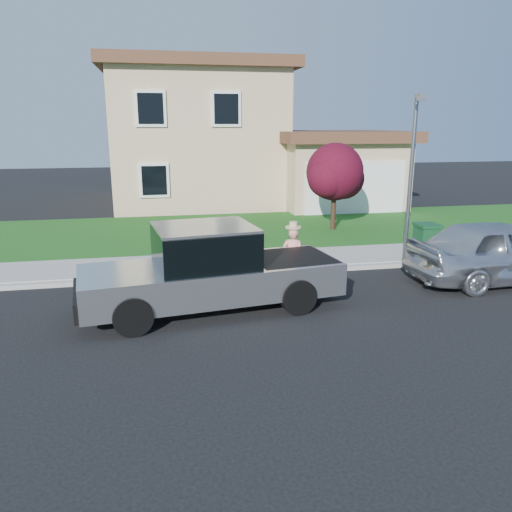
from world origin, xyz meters
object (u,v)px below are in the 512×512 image
Objects in this scene: woman at (293,256)px; street_lamp at (411,173)px; pickup_truck at (211,271)px; ornamental_tree at (336,175)px; sedan at (502,251)px; trash_bin at (427,241)px.

street_lamp reaches higher than woman.
street_lamp is (5.70, 2.11, 1.81)m from pickup_truck.
woman is at bearing -118.36° from ornamental_tree.
ornamental_tree is at bearing 45.33° from pickup_truck.
woman is 0.34× the size of sedan.
street_lamp is at bearing 47.30° from sedan.
ornamental_tree is at bearing 15.67° from sedan.
pickup_truck is 9.19m from ornamental_tree.
trash_bin is (4.36, 1.23, -0.10)m from woman.
ornamental_tree is (-2.08, 6.79, 1.34)m from sedan.
trash_bin is 2.23m from street_lamp.
trash_bin is at bearing 13.00° from pickup_truck.
sedan is at bearing -4.10° from pickup_truck.
street_lamp is at bearing -151.37° from trash_bin.
street_lamp reaches higher than trash_bin.
ornamental_tree is 5.13m from trash_bin.
trash_bin is (1.12, -4.78, -1.48)m from ornamental_tree.
street_lamp is (-1.82, 1.60, 1.87)m from sedan.
ornamental_tree reaches higher than trash_bin.
pickup_truck is 3.62× the size of woman.
trash_bin is 0.22× the size of street_lamp.
pickup_truck is at bearing 92.47° from sedan.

